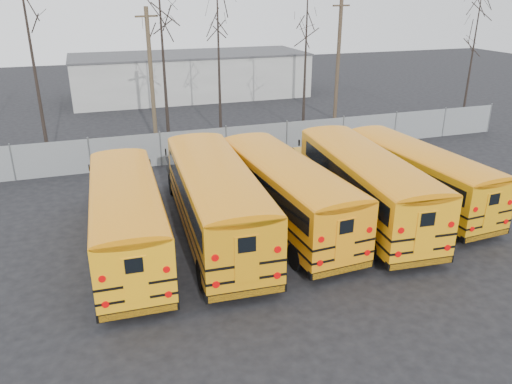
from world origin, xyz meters
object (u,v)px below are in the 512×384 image
object	(u,v)px
bus_a	(126,211)
utility_pole_left	(151,76)
bus_c	(284,187)
bus_d	(363,179)
bus_e	(415,170)
utility_pole_right	(338,59)
bus_b	(215,194)

from	to	relation	value
bus_a	utility_pole_left	distance (m)	15.80
utility_pole_left	bus_c	bearing A→B (deg)	-97.63
bus_a	bus_d	bearing A→B (deg)	1.92
bus_e	utility_pole_left	size ratio (longest dim) A/B	1.22
bus_c	utility_pole_left	bearing A→B (deg)	99.52
bus_c	utility_pole_left	xyz separation A→B (m)	(-3.47, 14.89, 2.67)
bus_c	utility_pole_right	bearing A→B (deg)	53.05
bus_d	utility_pole_left	size ratio (longest dim) A/B	1.34
utility_pole_left	utility_pole_right	world-z (taller)	utility_pole_right
bus_d	utility_pole_right	bearing A→B (deg)	70.95
bus_b	utility_pole_left	size ratio (longest dim) A/B	1.37
bus_c	utility_pole_left	world-z (taller)	utility_pole_left
bus_d	utility_pole_left	xyz separation A→B (m)	(-7.09, 15.26, 2.62)
bus_c	bus_e	distance (m)	6.85
bus_c	bus_d	xyz separation A→B (m)	(3.63, -0.37, 0.05)
bus_c	bus_a	bearing A→B (deg)	179.35
bus_d	bus_e	world-z (taller)	bus_d
bus_a	bus_d	world-z (taller)	bus_d
utility_pole_left	bus_a	bearing A→B (deg)	-122.64
bus_c	bus_b	bearing A→B (deg)	177.92
bus_e	utility_pole_right	distance (m)	17.59
bus_b	bus_c	size ratio (longest dim) A/B	1.06
utility_pole_right	bus_a	bearing A→B (deg)	-151.55
bus_a	bus_c	distance (m)	6.69
bus_b	bus_c	bearing A→B (deg)	4.71
bus_a	utility_pole_left	size ratio (longest dim) A/B	1.26
bus_b	bus_c	world-z (taller)	bus_b
bus_b	utility_pole_right	world-z (taller)	utility_pole_right
utility_pole_left	bus_b	bearing A→B (deg)	-109.30
bus_d	bus_a	bearing A→B (deg)	-175.62
bus_c	utility_pole_right	size ratio (longest dim) A/B	1.23
bus_d	bus_c	bearing A→B (deg)	178.73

